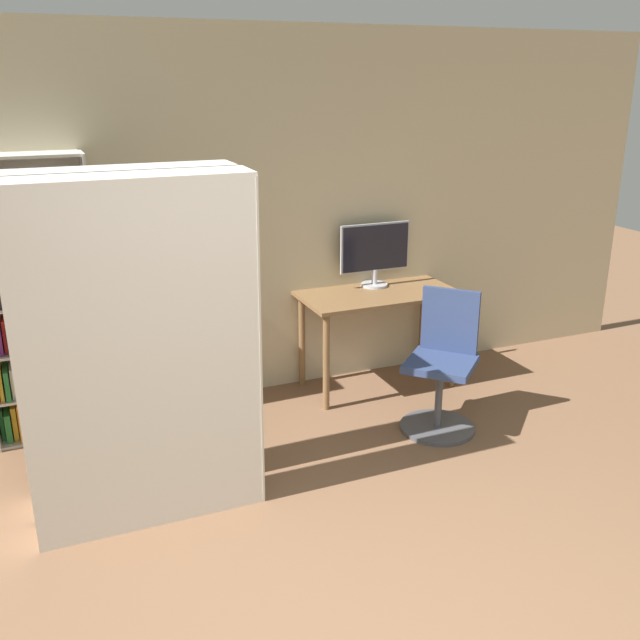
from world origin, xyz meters
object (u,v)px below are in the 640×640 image
Objects in this scene: bookshelf at (24,306)px; mattress_near at (143,358)px; office_chair at (442,373)px; mattress_far at (133,339)px; monitor at (375,251)px.

mattress_near is (0.55, -1.29, 0.03)m from bookshelf.
mattress_near is at bearing -171.41° from office_chair.
office_chair is 2.82m from bookshelf.
mattress_far is (0.55, -0.97, 0.03)m from bookshelf.
monitor is 0.60× the size of office_chair.
monitor is 0.31× the size of bookshelf.
monitor reaches higher than office_chair.
bookshelf reaches higher than monitor.
mattress_far reaches higher than bookshelf.
office_chair is 2.12m from mattress_far.
mattress_near is at bearing -66.97° from bookshelf.
mattress_near reaches higher than office_chair.
bookshelf is at bearing 113.03° from mattress_near.
office_chair is (0.03, -0.98, -0.65)m from monitor.
mattress_far is (-2.05, 0.01, 0.55)m from office_chair.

